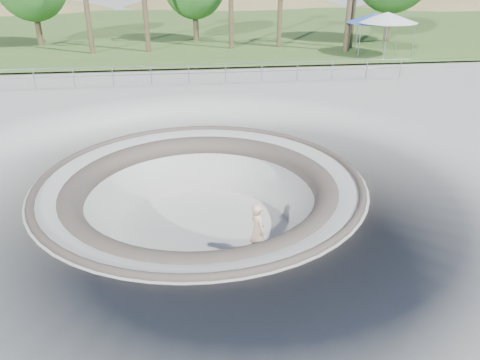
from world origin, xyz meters
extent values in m
plane|color=#AEAEA8|center=(0.00, 0.00, 0.00)|extent=(180.00, 180.00, 0.00)
torus|color=#AEAEA8|center=(0.00, 0.00, -2.00)|extent=(14.00, 14.00, 4.00)
cylinder|color=#AEAEA8|center=(0.00, 0.00, -1.95)|extent=(6.60, 6.60, 0.10)
torus|color=#504840|center=(0.00, 0.00, -0.02)|extent=(10.24, 10.24, 0.24)
torus|color=#504840|center=(0.00, 0.00, -0.45)|extent=(8.91, 8.91, 0.81)
cube|color=#415F26|center=(0.00, 34.00, 0.22)|extent=(180.00, 36.00, 0.12)
ellipsoid|color=olive|center=(-22.00, 55.00, -6.44)|extent=(50.40, 36.00, 23.40)
ellipsoid|color=olive|center=(8.00, 60.00, -7.87)|extent=(61.60, 44.00, 28.60)
ellipsoid|color=olive|center=(35.00, 52.00, -5.36)|extent=(42.00, 30.00, 19.50)
cylinder|color=gray|center=(0.00, 12.00, 1.17)|extent=(25.00, 0.05, 0.05)
cylinder|color=gray|center=(0.00, 12.00, 0.72)|extent=(25.00, 0.05, 0.05)
cube|color=olive|center=(1.58, -1.66, -1.82)|extent=(0.93, 0.61, 0.02)
cylinder|color=#B0AFB4|center=(1.58, -1.66, -1.86)|extent=(0.11, 0.19, 0.04)
cylinder|color=#B0AFB4|center=(1.58, -1.66, -1.86)|extent=(0.11, 0.19, 0.04)
cylinder|color=beige|center=(1.58, -1.66, -1.86)|extent=(0.08, 0.06, 0.07)
cylinder|color=beige|center=(1.58, -1.66, -1.86)|extent=(0.08, 0.06, 0.07)
cylinder|color=beige|center=(1.58, -1.66, -1.86)|extent=(0.08, 0.06, 0.07)
cylinder|color=beige|center=(1.58, -1.66, -1.86)|extent=(0.08, 0.06, 0.07)
imported|color=beige|center=(1.58, -1.66, -0.95)|extent=(0.60, 0.73, 1.72)
cylinder|color=gray|center=(12.18, 16.68, 1.32)|extent=(0.06, 0.06, 2.07)
cylinder|color=gray|center=(14.82, 16.68, 1.32)|extent=(0.06, 0.06, 2.07)
cylinder|color=gray|center=(12.18, 19.32, 1.32)|extent=(0.06, 0.06, 2.07)
cylinder|color=gray|center=(14.82, 19.32, 1.32)|extent=(0.06, 0.06, 2.07)
cube|color=silver|center=(13.50, 18.00, 2.45)|extent=(3.70, 3.70, 0.08)
cone|color=silver|center=(13.50, 18.00, 2.78)|extent=(5.16, 5.16, 0.66)
cylinder|color=gray|center=(11.68, 17.52, 1.27)|extent=(0.06, 0.06, 1.98)
cylinder|color=gray|center=(14.20, 17.52, 1.27)|extent=(0.06, 0.06, 1.98)
cylinder|color=gray|center=(11.68, 20.03, 1.27)|extent=(0.06, 0.06, 1.98)
cylinder|color=gray|center=(14.20, 20.03, 1.27)|extent=(0.06, 0.06, 1.98)
cube|color=#2F54A9|center=(12.94, 18.78, 2.35)|extent=(2.91, 2.91, 0.08)
cone|color=#2F54A9|center=(12.94, 18.78, 2.66)|extent=(5.32, 5.32, 0.63)
cylinder|color=brown|center=(-10.91, 25.09, 2.37)|extent=(0.44, 0.44, 4.41)
cylinder|color=brown|center=(1.00, 26.08, 2.24)|extent=(0.44, 0.44, 4.15)
cylinder|color=brown|center=(16.20, 23.81, 2.81)|extent=(0.44, 0.44, 5.28)
camera|label=1|loc=(-0.44, -13.36, 6.32)|focal=35.00mm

